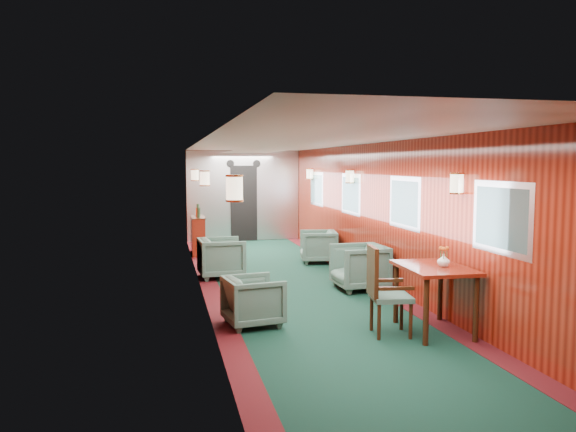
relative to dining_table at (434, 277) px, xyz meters
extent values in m
plane|color=#0D2E21|center=(-1.10, 2.76, -0.68)|extent=(12.00, 12.00, 0.00)
cube|color=silver|center=(-1.10, 2.76, 1.67)|extent=(3.00, 12.00, 0.10)
cube|color=silver|center=(-1.10, 2.76, 1.68)|extent=(1.20, 12.00, 0.06)
cube|color=maroon|center=(-1.10, 8.76, 0.52)|extent=(3.00, 0.10, 2.40)
cube|color=maroon|center=(-1.10, -3.24, 0.52)|extent=(3.00, 0.10, 2.40)
cube|color=maroon|center=(-2.60, 2.76, 0.52)|extent=(0.10, 12.00, 2.40)
cube|color=maroon|center=(0.40, 2.76, 0.52)|extent=(0.10, 12.00, 2.40)
cube|color=#400C11|center=(-2.45, 2.76, -0.68)|extent=(0.30, 12.00, 0.01)
cube|color=#400C11|center=(0.25, 2.76, -0.68)|extent=(0.30, 12.00, 0.01)
cube|color=silver|center=(-1.10, 8.68, 0.52)|extent=(2.98, 0.12, 2.38)
cube|color=black|center=(-1.10, 8.60, 0.32)|extent=(0.70, 0.06, 2.00)
cylinder|color=black|center=(-1.45, 8.61, 1.37)|extent=(0.20, 0.04, 0.20)
cylinder|color=black|center=(-0.75, 8.61, 1.37)|extent=(0.20, 0.04, 0.20)
cube|color=silver|center=(0.39, -0.74, 0.77)|extent=(0.02, 1.10, 0.80)
cube|color=#446566|center=(0.38, -0.74, 0.77)|extent=(0.01, 0.96, 0.66)
cube|color=silver|center=(0.39, 1.76, 0.77)|extent=(0.02, 1.10, 0.80)
cube|color=#446566|center=(0.38, 1.76, 0.77)|extent=(0.01, 0.96, 0.66)
cube|color=silver|center=(0.39, 4.26, 0.77)|extent=(0.02, 1.10, 0.80)
cube|color=#446566|center=(0.38, 4.26, 0.77)|extent=(0.01, 0.96, 0.66)
cube|color=silver|center=(0.39, 6.76, 0.77)|extent=(0.02, 1.10, 0.80)
cube|color=#446566|center=(0.38, 6.76, 0.77)|extent=(0.01, 0.96, 0.66)
cylinder|color=beige|center=(-2.50, -0.74, 1.12)|extent=(0.16, 0.16, 0.24)
cylinder|color=#C48037|center=(-2.50, -0.74, 1.00)|extent=(0.17, 0.17, 0.02)
cylinder|color=beige|center=(0.30, 0.06, 1.12)|extent=(0.16, 0.16, 0.24)
cylinder|color=#C48037|center=(0.30, 0.06, 1.00)|extent=(0.17, 0.17, 0.02)
cylinder|color=beige|center=(-2.50, 3.26, 1.12)|extent=(0.16, 0.16, 0.24)
cylinder|color=#C48037|center=(-2.50, 3.26, 1.00)|extent=(0.17, 0.17, 0.02)
cylinder|color=beige|center=(0.30, 4.06, 1.12)|extent=(0.16, 0.16, 0.24)
cylinder|color=#C48037|center=(0.30, 4.06, 1.00)|extent=(0.17, 0.17, 0.02)
cylinder|color=beige|center=(-2.50, 6.26, 1.12)|extent=(0.16, 0.16, 0.24)
cylinder|color=#C48037|center=(-2.50, 6.26, 1.00)|extent=(0.17, 0.17, 0.02)
cylinder|color=beige|center=(0.30, 7.06, 1.12)|extent=(0.16, 0.16, 0.24)
cylinder|color=#C48037|center=(0.30, 7.06, 1.00)|extent=(0.17, 0.17, 0.02)
cube|color=maroon|center=(0.00, 0.00, 0.11)|extent=(0.80, 1.11, 0.04)
cylinder|color=#381B0C|center=(-0.32, -0.45, -0.30)|extent=(0.06, 0.06, 0.77)
cylinder|color=#381B0C|center=(0.28, -0.48, -0.30)|extent=(0.06, 0.06, 0.77)
cylinder|color=#381B0C|center=(-0.28, 0.48, -0.30)|extent=(0.06, 0.06, 0.77)
cylinder|color=#381B0C|center=(0.32, 0.45, -0.30)|extent=(0.06, 0.06, 0.77)
cube|color=#1A3D37|center=(-0.55, 0.01, -0.23)|extent=(0.51, 0.51, 0.06)
cube|color=#381B0C|center=(-0.78, 0.04, 0.09)|extent=(0.10, 0.42, 0.59)
cube|color=#1A3D37|center=(-0.75, 0.03, 0.03)|extent=(0.06, 0.32, 0.36)
cube|color=#381B0C|center=(-0.58, -0.22, -0.07)|extent=(0.42, 0.10, 0.04)
cube|color=#381B0C|center=(-0.52, 0.23, -0.07)|extent=(0.42, 0.10, 0.04)
cylinder|color=#381B0C|center=(-0.76, -0.15, -0.47)|extent=(0.04, 0.04, 0.42)
cylinder|color=#381B0C|center=(-0.39, -0.20, -0.47)|extent=(0.04, 0.04, 0.42)
cylinder|color=#381B0C|center=(-0.71, 0.22, -0.47)|extent=(0.04, 0.04, 0.42)
cylinder|color=#381B0C|center=(-0.34, 0.17, -0.47)|extent=(0.04, 0.04, 0.42)
cube|color=maroon|center=(-2.44, 6.58, -0.26)|extent=(0.28, 0.94, 0.85)
cube|color=#381B0C|center=(-2.43, 6.58, 0.17)|extent=(0.30, 0.96, 0.02)
cylinder|color=#21432A|center=(-2.42, 6.35, 0.29)|extent=(0.07, 0.07, 0.22)
cylinder|color=#21432A|center=(-2.42, 6.68, 0.32)|extent=(0.06, 0.06, 0.28)
cylinder|color=#C48037|center=(-2.42, 6.87, 0.27)|extent=(0.08, 0.08, 0.18)
imported|color=silver|center=(0.09, -0.05, 0.21)|extent=(0.19, 0.19, 0.15)
imported|color=#1A3D37|center=(-2.09, 0.75, -0.36)|extent=(0.79, 0.77, 0.63)
imported|color=#1A3D37|center=(-2.18, 3.85, -0.32)|extent=(0.84, 0.82, 0.72)
imported|color=#1A3D37|center=(-0.09, 2.39, -0.31)|extent=(0.84, 0.81, 0.74)
imported|color=#1A3D37|center=(-0.07, 4.97, -0.34)|extent=(0.85, 0.83, 0.67)
camera|label=1|loc=(-3.17, -6.12, 1.35)|focal=35.00mm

